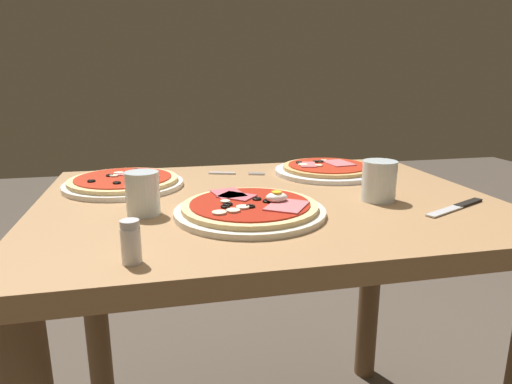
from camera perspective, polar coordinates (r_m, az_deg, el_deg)
dining_table at (r=1.08m, az=1.33°, el=-7.84°), size 1.01×0.78×0.77m
pizza_foreground at (r=0.90m, az=-0.73°, el=-2.12°), size 0.30×0.30×0.05m
pizza_across_left at (r=1.17m, az=-16.29°, el=1.21°), size 0.29×0.29×0.03m
pizza_across_right at (r=1.30m, az=9.00°, el=2.84°), size 0.30×0.30×0.03m
water_glass_near at (r=1.04m, az=15.21°, el=1.02°), size 0.08×0.08×0.09m
water_glass_far at (r=0.93m, az=-14.06°, el=-0.54°), size 0.07×0.07×0.09m
fork at (r=1.27m, az=-3.02°, el=2.37°), size 0.15×0.06×0.00m
knife at (r=1.05m, az=24.21°, el=-1.63°), size 0.18×0.10×0.01m
salt_shaker at (r=0.70m, az=-15.48°, el=-6.10°), size 0.03×0.03×0.07m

